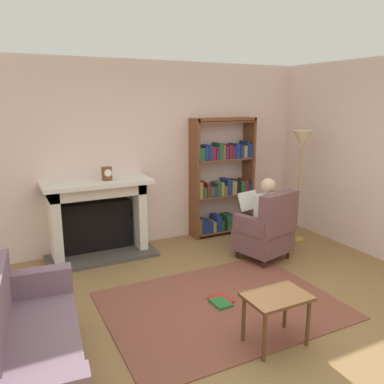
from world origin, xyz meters
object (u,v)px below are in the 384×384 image
Objects in this scene: armchair_reading at (267,230)px; side_table at (276,303)px; fireplace at (98,216)px; floor_lamp at (302,148)px; sofa_floral at (24,353)px; bookshelf at (223,180)px; mantel_clock at (107,174)px; seated_reader at (261,214)px.

armchair_reading reaches higher than side_table.
floor_lamp is at bearing -15.13° from fireplace.
armchair_reading is 3.38m from sofa_floral.
floor_lamp is at bearing -61.89° from sofa_floral.
armchair_reading is 1.73× the size of side_table.
fireplace is 0.79× the size of bookshelf.
fireplace is 2.64× the size of side_table.
mantel_clock is 2.30m from armchair_reading.
side_table is at bearing 40.93° from armchair_reading.
fireplace reaches higher than side_table.
mantel_clock is at bearing -175.92° from bookshelf.
floor_lamp is at bearing -13.83° from mantel_clock.
seated_reader reaches higher than sofa_floral.
sofa_floral is (-1.28, -2.32, -0.86)m from mantel_clock.
mantel_clock reaches higher than sofa_floral.
mantel_clock reaches higher than armchair_reading.
armchair_reading is at bearing -30.94° from fireplace.
side_table is (0.90, -2.79, -0.18)m from fireplace.
fireplace is at bearing 164.87° from floor_lamp.
seated_reader is 2.02m from side_table.
bookshelf is 1.06× the size of sofa_floral.
bookshelf is at bearing -46.27° from sofa_floral.
bookshelf is at bearing 68.12° from side_table.
floor_lamp is (2.77, -0.68, 0.27)m from mantel_clock.
mantel_clock is 2.16m from seated_reader.
sofa_floral is at bearing -142.29° from bookshelf.
floor_lamp is at bearing -169.17° from armchair_reading.
bookshelf is at bearing 136.62° from floor_lamp.
seated_reader is at bearing -28.83° from fireplace.
bookshelf reaches higher than armchair_reading.
armchair_reading is at bearing 55.15° from side_table.
armchair_reading is 0.57× the size of floor_lamp.
side_table is at bearing -134.91° from floor_lamp.
mantel_clock reaches higher than seated_reader.
floor_lamp reaches higher than sofa_floral.
armchair_reading is at bearing -91.30° from bookshelf.
mantel_clock is 1.93m from bookshelf.
mantel_clock is at bearing -44.59° from armchair_reading.
floor_lamp is (2.00, 2.00, 1.05)m from side_table.
mantel_clock is (0.13, -0.10, 0.60)m from fireplace.
fireplace is 2.93m from side_table.
floor_lamp is at bearing -176.01° from seated_reader.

